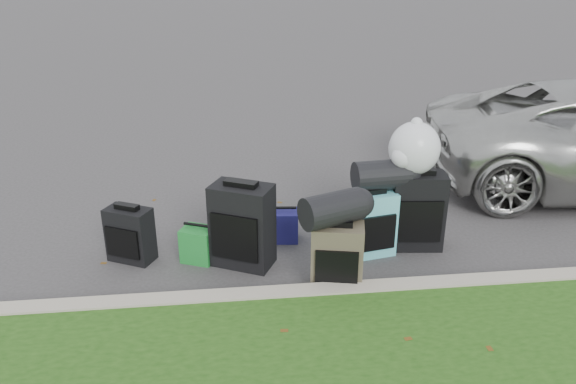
{
  "coord_description": "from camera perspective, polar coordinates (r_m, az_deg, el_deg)",
  "views": [
    {
      "loc": [
        -0.69,
        -5.06,
        2.77
      ],
      "look_at": [
        -0.1,
        0.2,
        0.55
      ],
      "focal_mm": 35.0,
      "sensor_mm": 36.0,
      "label": 1
    }
  ],
  "objects": [
    {
      "name": "ground",
      "position": [
        5.81,
        1.21,
        -5.73
      ],
      "size": [
        120.0,
        120.0,
        0.0
      ],
      "primitive_type": "plane",
      "color": "#383535",
      "rests_on": "ground"
    },
    {
      "name": "curb",
      "position": [
        4.92,
        2.77,
        -10.48
      ],
      "size": [
        120.0,
        0.18,
        0.15
      ],
      "primitive_type": "cube",
      "color": "#9E937F",
      "rests_on": "ground"
    },
    {
      "name": "suitcase_small_black",
      "position": [
        5.69,
        -15.74,
        -4.18
      ],
      "size": [
        0.5,
        0.41,
        0.54
      ],
      "primitive_type": "cube",
      "rotation": [
        0.0,
        0.0,
        -0.47
      ],
      "color": "black",
      "rests_on": "ground"
    },
    {
      "name": "suitcase_large_black_left",
      "position": [
        5.37,
        -4.65,
        -3.42
      ],
      "size": [
        0.66,
        0.55,
        0.82
      ],
      "primitive_type": "cube",
      "rotation": [
        0.0,
        0.0,
        -0.46
      ],
      "color": "black",
      "rests_on": "ground"
    },
    {
      "name": "suitcase_olive",
      "position": [
        5.03,
        5.01,
        -6.6
      ],
      "size": [
        0.5,
        0.37,
        0.62
      ],
      "primitive_type": "cube",
      "rotation": [
        0.0,
        0.0,
        -0.22
      ],
      "color": "#3D3727",
      "rests_on": "ground"
    },
    {
      "name": "suitcase_teal",
      "position": [
        5.63,
        8.42,
        -3.22
      ],
      "size": [
        0.5,
        0.36,
        0.66
      ],
      "primitive_type": "cube",
      "rotation": [
        0.0,
        0.0,
        0.2
      ],
      "color": "teal",
      "rests_on": "ground"
    },
    {
      "name": "suitcase_large_black_right",
      "position": [
        5.83,
        12.92,
        -1.87
      ],
      "size": [
        0.56,
        0.37,
        0.8
      ],
      "primitive_type": "cube",
      "rotation": [
        0.0,
        0.0,
        -0.1
      ],
      "color": "black",
      "rests_on": "ground"
    },
    {
      "name": "tote_green",
      "position": [
        5.58,
        -9.1,
        -5.28
      ],
      "size": [
        0.37,
        0.34,
        0.34
      ],
      "primitive_type": "cube",
      "rotation": [
        0.0,
        0.0,
        -0.4
      ],
      "color": "#1B7D2C",
      "rests_on": "ground"
    },
    {
      "name": "tote_navy",
      "position": [
        5.9,
        -0.49,
        -3.42
      ],
      "size": [
        0.33,
        0.27,
        0.33
      ],
      "primitive_type": "cube",
      "rotation": [
        0.0,
        0.0,
        -0.1
      ],
      "color": "navy",
      "rests_on": "ground"
    },
    {
      "name": "duffel_left",
      "position": [
        4.84,
        4.58,
        -1.73
      ],
      "size": [
        0.62,
        0.48,
        0.29
      ],
      "primitive_type": "cylinder",
      "rotation": [
        0.0,
        1.57,
        0.38
      ],
      "color": "black",
      "rests_on": "suitcase_olive"
    },
    {
      "name": "duffel_right",
      "position": [
        5.54,
        9.45,
        1.69
      ],
      "size": [
        0.56,
        0.35,
        0.3
      ],
      "primitive_type": "cylinder",
      "rotation": [
        0.0,
        1.57,
        0.09
      ],
      "color": "black",
      "rests_on": "suitcase_teal"
    },
    {
      "name": "trash_bag",
      "position": [
        5.62,
        12.72,
        4.35
      ],
      "size": [
        0.5,
        0.5,
        0.5
      ],
      "primitive_type": "sphere",
      "color": "white",
      "rests_on": "suitcase_large_black_right"
    }
  ]
}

